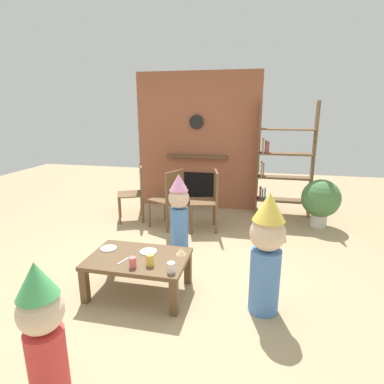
{
  "coord_description": "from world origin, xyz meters",
  "views": [
    {
      "loc": [
        0.89,
        -2.97,
        1.78
      ],
      "look_at": [
        0.15,
        0.4,
        0.85
      ],
      "focal_mm": 29.22,
      "sensor_mm": 36.0,
      "label": 1
    }
  ],
  "objects_px": {
    "paper_plate_front": "(148,252)",
    "paper_plate_rear": "(109,248)",
    "paper_cup_center": "(150,260)",
    "child_by_the_chairs": "(179,209)",
    "child_with_cone_hat": "(43,332)",
    "potted_plant_tall": "(321,200)",
    "child_in_pink": "(266,251)",
    "dining_chair_right": "(209,197)",
    "dining_chair_left": "(136,189)",
    "coffee_table": "(138,263)",
    "dining_chair_middle": "(170,196)",
    "birthday_cake_slice": "(181,251)",
    "paper_cup_near_right": "(171,267)",
    "bookshelf": "(281,164)",
    "paper_cup_near_left": "(133,262)"
  },
  "relations": [
    {
      "from": "birthday_cake_slice",
      "to": "child_by_the_chairs",
      "type": "relative_size",
      "value": 0.1
    },
    {
      "from": "paper_plate_front",
      "to": "bookshelf",
      "type": "bearing_deg",
      "value": 62.34
    },
    {
      "from": "child_with_cone_hat",
      "to": "child_by_the_chairs",
      "type": "height_order",
      "value": "child_by_the_chairs"
    },
    {
      "from": "bookshelf",
      "to": "dining_chair_middle",
      "type": "xyz_separation_m",
      "value": [
        -1.64,
        -1.03,
        -0.38
      ]
    },
    {
      "from": "paper_cup_near_right",
      "to": "child_by_the_chairs",
      "type": "relative_size",
      "value": 0.1
    },
    {
      "from": "potted_plant_tall",
      "to": "child_with_cone_hat",
      "type": "bearing_deg",
      "value": -120.97
    },
    {
      "from": "child_in_pink",
      "to": "dining_chair_right",
      "type": "xyz_separation_m",
      "value": [
        -0.8,
        1.84,
        -0.08
      ]
    },
    {
      "from": "paper_cup_near_right",
      "to": "paper_cup_center",
      "type": "distance_m",
      "value": 0.24
    },
    {
      "from": "paper_plate_front",
      "to": "birthday_cake_slice",
      "type": "height_order",
      "value": "birthday_cake_slice"
    },
    {
      "from": "paper_cup_near_right",
      "to": "paper_plate_rear",
      "type": "xyz_separation_m",
      "value": [
        -0.76,
        0.32,
        -0.04
      ]
    },
    {
      "from": "child_by_the_chairs",
      "to": "dining_chair_middle",
      "type": "bearing_deg",
      "value": -148.2
    },
    {
      "from": "child_with_cone_hat",
      "to": "birthday_cake_slice",
      "type": "bearing_deg",
      "value": -15.05
    },
    {
      "from": "paper_cup_center",
      "to": "dining_chair_left",
      "type": "xyz_separation_m",
      "value": [
        -1.0,
        2.11,
        0.08
      ]
    },
    {
      "from": "paper_plate_front",
      "to": "dining_chair_left",
      "type": "xyz_separation_m",
      "value": [
        -0.89,
        1.86,
        0.12
      ]
    },
    {
      "from": "paper_cup_center",
      "to": "paper_plate_front",
      "type": "distance_m",
      "value": 0.28
    },
    {
      "from": "child_with_cone_hat",
      "to": "child_by_the_chairs",
      "type": "relative_size",
      "value": 0.98
    },
    {
      "from": "paper_plate_front",
      "to": "dining_chair_left",
      "type": "relative_size",
      "value": 0.19
    },
    {
      "from": "child_in_pink",
      "to": "coffee_table",
      "type": "bearing_deg",
      "value": -0.0
    },
    {
      "from": "birthday_cake_slice",
      "to": "child_with_cone_hat",
      "type": "xyz_separation_m",
      "value": [
        -0.48,
        -1.41,
        0.1
      ]
    },
    {
      "from": "coffee_table",
      "to": "potted_plant_tall",
      "type": "relative_size",
      "value": 1.29
    },
    {
      "from": "dining_chair_left",
      "to": "coffee_table",
      "type": "bearing_deg",
      "value": 88.35
    },
    {
      "from": "paper_cup_center",
      "to": "dining_chair_right",
      "type": "height_order",
      "value": "dining_chair_right"
    },
    {
      "from": "dining_chair_left",
      "to": "paper_cup_near_right",
      "type": "bearing_deg",
      "value": 94.81
    },
    {
      "from": "birthday_cake_slice",
      "to": "child_in_pink",
      "type": "distance_m",
      "value": 0.85
    },
    {
      "from": "dining_chair_left",
      "to": "bookshelf",
      "type": "bearing_deg",
      "value": 174.79
    },
    {
      "from": "paper_cup_near_right",
      "to": "child_in_pink",
      "type": "relative_size",
      "value": 0.08
    },
    {
      "from": "child_in_pink",
      "to": "potted_plant_tall",
      "type": "height_order",
      "value": "child_in_pink"
    },
    {
      "from": "dining_chair_left",
      "to": "potted_plant_tall",
      "type": "bearing_deg",
      "value": 161.74
    },
    {
      "from": "child_with_cone_hat",
      "to": "coffee_table",
      "type": "bearing_deg",
      "value": -0.0
    },
    {
      "from": "child_with_cone_hat",
      "to": "dining_chair_middle",
      "type": "height_order",
      "value": "child_with_cone_hat"
    },
    {
      "from": "bookshelf",
      "to": "paper_plate_rear",
      "type": "relative_size",
      "value": 11.53
    },
    {
      "from": "birthday_cake_slice",
      "to": "coffee_table",
      "type": "bearing_deg",
      "value": -159.62
    },
    {
      "from": "paper_plate_front",
      "to": "paper_plate_rear",
      "type": "xyz_separation_m",
      "value": [
        -0.43,
        -0.02,
        0.0
      ]
    },
    {
      "from": "coffee_table",
      "to": "paper_plate_rear",
      "type": "xyz_separation_m",
      "value": [
        -0.36,
        0.1,
        0.07
      ]
    },
    {
      "from": "paper_cup_near_right",
      "to": "dining_chair_left",
      "type": "bearing_deg",
      "value": 119.16
    },
    {
      "from": "child_with_cone_hat",
      "to": "dining_chair_middle",
      "type": "xyz_separation_m",
      "value": [
        -0.1,
        3.01,
        0.0
      ]
    },
    {
      "from": "child_in_pink",
      "to": "dining_chair_middle",
      "type": "bearing_deg",
      "value": -50.46
    },
    {
      "from": "coffee_table",
      "to": "paper_cup_near_left",
      "type": "relative_size",
      "value": 9.82
    },
    {
      "from": "paper_cup_near_left",
      "to": "dining_chair_right",
      "type": "xyz_separation_m",
      "value": [
        0.37,
        2.01,
        0.08
      ]
    },
    {
      "from": "paper_cup_center",
      "to": "child_by_the_chairs",
      "type": "distance_m",
      "value": 1.27
    },
    {
      "from": "dining_chair_left",
      "to": "paper_plate_front",
      "type": "bearing_deg",
      "value": 91.25
    },
    {
      "from": "birthday_cake_slice",
      "to": "dining_chair_right",
      "type": "bearing_deg",
      "value": 89.62
    },
    {
      "from": "birthday_cake_slice",
      "to": "dining_chair_middle",
      "type": "height_order",
      "value": "dining_chair_middle"
    },
    {
      "from": "child_by_the_chairs",
      "to": "child_in_pink",
      "type": "bearing_deg",
      "value": 48.76
    },
    {
      "from": "paper_plate_front",
      "to": "dining_chair_right",
      "type": "xyz_separation_m",
      "value": [
        0.34,
        1.69,
        0.12
      ]
    },
    {
      "from": "paper_cup_center",
      "to": "paper_cup_near_right",
      "type": "bearing_deg",
      "value": -20.48
    },
    {
      "from": "bookshelf",
      "to": "child_by_the_chairs",
      "type": "bearing_deg",
      "value": -129.26
    },
    {
      "from": "paper_cup_center",
      "to": "paper_plate_rear",
      "type": "height_order",
      "value": "paper_cup_center"
    },
    {
      "from": "paper_plate_rear",
      "to": "dining_chair_left",
      "type": "relative_size",
      "value": 0.18
    },
    {
      "from": "child_with_cone_hat",
      "to": "dining_chair_right",
      "type": "distance_m",
      "value": 3.1
    }
  ]
}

